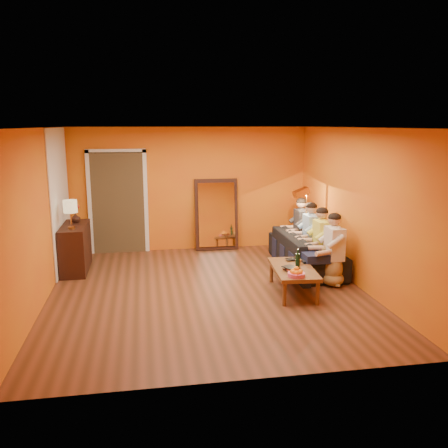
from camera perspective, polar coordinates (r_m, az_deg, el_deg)
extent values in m
cube|color=brown|center=(7.74, -1.95, -8.11)|extent=(5.00, 5.50, 0.00)
cube|color=white|center=(7.27, -2.10, 11.51)|extent=(5.00, 5.50, 0.00)
cube|color=#D05118|center=(10.10, -4.12, 4.20)|extent=(5.00, 0.00, 2.60)
cube|color=#D05118|center=(7.49, -21.33, 0.71)|extent=(0.00, 5.50, 2.60)
cube|color=#D05118|center=(8.11, 15.77, 1.88)|extent=(0.00, 5.50, 2.60)
cube|color=white|center=(9.19, -19.12, 2.80)|extent=(0.02, 1.90, 2.58)
cube|color=#3F2D19|center=(10.18, -12.59, 2.58)|extent=(1.06, 0.30, 2.10)
cube|color=white|center=(10.11, -15.85, 2.35)|extent=(0.08, 0.06, 2.20)
cube|color=white|center=(10.05, -9.37, 2.59)|extent=(0.08, 0.06, 2.20)
cube|color=white|center=(9.95, -12.90, 8.57)|extent=(1.22, 0.06, 0.08)
cube|color=black|center=(10.13, -0.91, 1.16)|extent=(0.92, 0.27, 1.51)
cube|color=white|center=(10.09, -0.88, 1.12)|extent=(0.78, 0.21, 1.35)
cube|color=black|center=(9.13, -17.43, -2.76)|extent=(0.44, 1.18, 0.85)
imported|color=black|center=(9.04, 9.83, -3.19)|extent=(2.20, 0.86, 0.64)
cylinder|color=black|center=(7.56, 8.86, -4.16)|extent=(0.07, 0.07, 0.31)
imported|color=#B27F3F|center=(7.77, 8.93, -4.56)|extent=(0.12, 0.12, 0.09)
imported|color=black|center=(8.00, 8.81, -4.30)|extent=(0.37, 0.25, 0.03)
imported|color=black|center=(7.40, 7.49, -5.65)|extent=(0.23, 0.28, 0.02)
imported|color=#AE2913|center=(7.40, 7.55, -5.46)|extent=(0.22, 0.29, 0.02)
imported|color=black|center=(7.37, 7.52, -5.35)|extent=(0.27, 0.30, 0.02)
imported|color=black|center=(9.26, -17.43, 0.72)|extent=(0.17, 0.17, 0.18)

